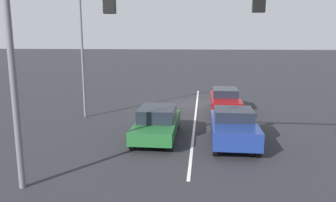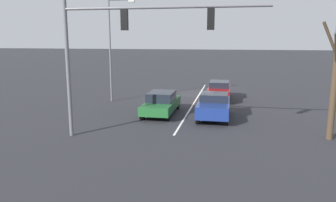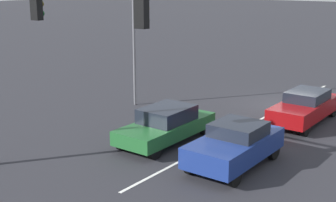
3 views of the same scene
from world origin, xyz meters
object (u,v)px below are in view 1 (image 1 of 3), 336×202
Objects in this scene: car_darkgreen_midlane_front at (157,122)px; street_lamp_right_shoulder at (86,39)px; car_navy_leftlane_front at (233,127)px; traffic_signal_gantry at (104,27)px; car_maroon_leftlane_second at (225,100)px.

street_lamp_right_shoulder is at bearing -38.57° from car_darkgreen_midlane_front.
car_darkgreen_midlane_front is at bearing 141.43° from street_lamp_right_shoulder.
car_navy_leftlane_front is 7.79m from traffic_signal_gantry.
car_maroon_leftlane_second is 0.49× the size of traffic_signal_gantry.
car_maroon_leftlane_second is at bearing -120.43° from car_darkgreen_midlane_front.
car_darkgreen_midlane_front is 0.59× the size of street_lamp_right_shoulder.
street_lamp_right_shoulder is at bearing -27.67° from car_navy_leftlane_front.
street_lamp_right_shoulder reaches higher than car_maroon_leftlane_second.
traffic_signal_gantry is 1.23× the size of street_lamp_right_shoulder.
car_maroon_leftlane_second is (-3.53, -6.00, 0.02)m from car_darkgreen_midlane_front.
traffic_signal_gantry is at bearing 83.03° from car_darkgreen_midlane_front.
traffic_signal_gantry is (0.69, 5.65, 4.20)m from car_darkgreen_midlane_front.
car_navy_leftlane_front is 0.88× the size of car_maroon_leftlane_second.
street_lamp_right_shoulder is at bearing 15.62° from car_maroon_leftlane_second.
car_navy_leftlane_front is 0.53× the size of street_lamp_right_shoulder.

